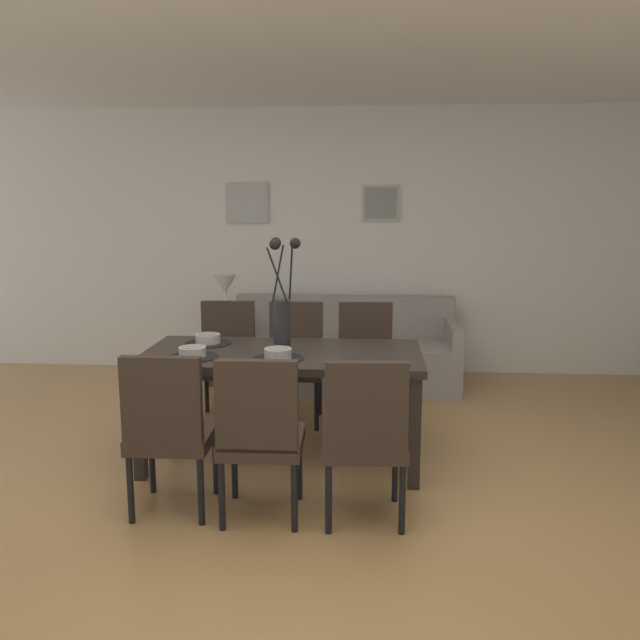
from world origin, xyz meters
TOP-DOWN VIEW (x-y plane):
  - ground_plane at (0.00, 0.00)m, footprint 9.00×9.00m
  - back_wall_panel at (0.00, 3.25)m, footprint 9.00×0.10m
  - ceiling_panel at (0.00, 0.40)m, footprint 9.00×7.20m
  - dining_table at (-0.17, 0.79)m, footprint 1.80×0.89m
  - dining_chair_near_left at (-0.68, -0.03)m, footprint 0.45×0.45m
  - dining_chair_near_right at (-0.73, 1.63)m, footprint 0.46×0.46m
  - dining_chair_far_left at (-0.18, -0.07)m, footprint 0.45×0.45m
  - dining_chair_far_right at (-0.19, 1.63)m, footprint 0.44×0.44m
  - dining_chair_mid_left at (0.38, -0.06)m, footprint 0.47×0.47m
  - dining_chair_mid_right at (0.37, 1.65)m, footprint 0.47×0.47m
  - centerpiece_vase at (-0.17, 0.79)m, footprint 0.21×0.23m
  - placemat_near_left at (-0.71, 0.59)m, footprint 0.32×0.32m
  - bowl_near_left at (-0.71, 0.59)m, footprint 0.17×0.17m
  - placemat_near_right at (-0.71, 0.99)m, footprint 0.32×0.32m
  - bowl_near_right at (-0.71, 0.99)m, footprint 0.17×0.17m
  - placemat_far_left at (-0.17, 0.59)m, footprint 0.32×0.32m
  - bowl_far_left at (-0.17, 0.59)m, footprint 0.17×0.17m
  - sofa at (0.15, 2.66)m, footprint 2.10×0.84m
  - side_table at (-0.95, 2.65)m, footprint 0.36×0.36m
  - table_lamp at (-0.95, 2.65)m, footprint 0.22×0.22m
  - framed_picture_left at (-0.83, 3.18)m, footprint 0.42×0.03m
  - framed_picture_center at (0.49, 3.18)m, footprint 0.36×0.03m

SIDE VIEW (x-z plane):
  - ground_plane at x=0.00m, z-range 0.00..0.00m
  - side_table at x=-0.95m, z-range 0.00..0.52m
  - sofa at x=0.15m, z-range -0.12..0.68m
  - dining_chair_near_left at x=-0.68m, z-range 0.05..0.97m
  - dining_chair_near_right at x=-0.73m, z-range 0.05..0.97m
  - dining_chair_far_left at x=-0.18m, z-range 0.05..0.97m
  - dining_chair_far_right at x=-0.19m, z-range 0.05..0.97m
  - dining_chair_mid_left at x=0.38m, z-range 0.05..0.97m
  - dining_chair_mid_right at x=0.37m, z-range 0.05..0.97m
  - dining_table at x=-0.17m, z-range 0.29..1.03m
  - placemat_near_left at x=-0.71m, z-range 0.74..0.75m
  - placemat_near_right at x=-0.71m, z-range 0.74..0.75m
  - placemat_far_left at x=-0.17m, z-range 0.74..0.75m
  - bowl_near_left at x=-0.71m, z-range 0.75..0.81m
  - bowl_near_right at x=-0.71m, z-range 0.75..0.81m
  - bowl_far_left at x=-0.17m, z-range 0.75..0.81m
  - table_lamp at x=-0.95m, z-range 0.64..1.15m
  - centerpiece_vase at x=-0.17m, z-range 0.66..1.39m
  - back_wall_panel at x=0.00m, z-range 0.00..2.60m
  - framed_picture_center at x=0.49m, z-range 1.51..1.86m
  - framed_picture_left at x=-0.83m, z-range 1.49..1.88m
  - ceiling_panel at x=0.00m, z-range 2.60..2.68m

